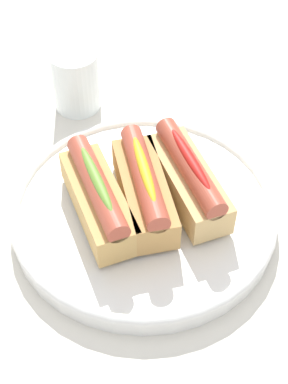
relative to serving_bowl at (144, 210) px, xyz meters
name	(u,v)px	position (x,y,z in m)	size (l,w,h in m)	color
ground_plane	(141,227)	(-0.01, 0.01, -0.02)	(2.40, 2.40, 0.00)	silver
serving_bowl	(144,210)	(0.00, 0.00, 0.00)	(0.32, 0.32, 0.03)	white
hotdog_front	(189,178)	(-0.01, -0.05, 0.04)	(0.15, 0.05, 0.06)	#DBB270
hotdog_back	(144,187)	(0.00, 0.00, 0.04)	(0.16, 0.07, 0.06)	tan
hotdog_side	(98,197)	(0.01, 0.05, 0.04)	(0.15, 0.05, 0.06)	tan
water_glass	(78,82)	(0.24, 0.01, 0.03)	(0.07, 0.07, 0.09)	white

